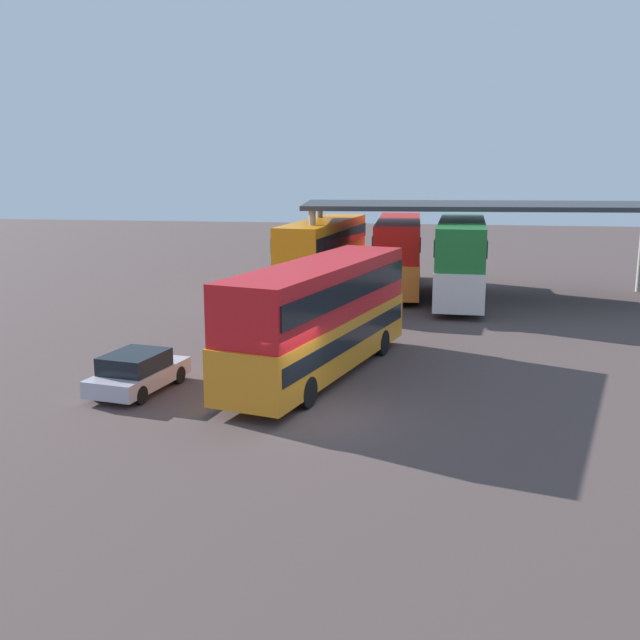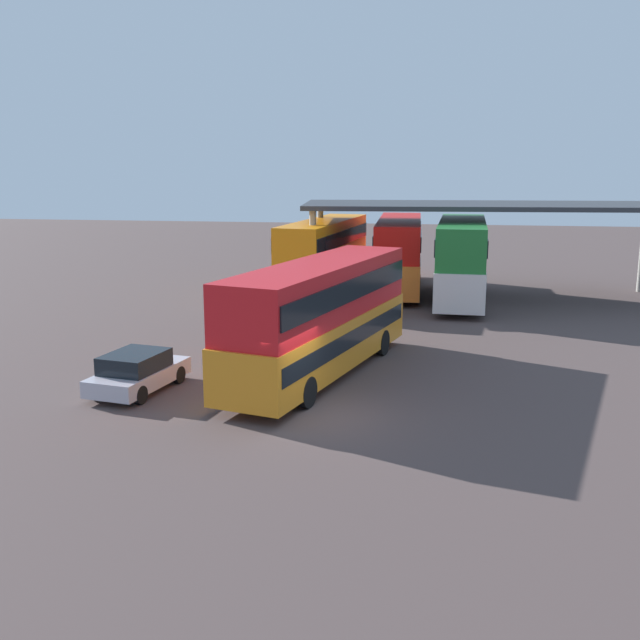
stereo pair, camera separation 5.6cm
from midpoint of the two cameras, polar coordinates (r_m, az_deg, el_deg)
name	(u,v)px [view 1 (the left image)]	position (r m, az deg, el deg)	size (l,w,h in m)	color
ground_plane	(312,415)	(22.66, -0.72, -7.30)	(140.00, 140.00, 0.00)	#4D3E3C
double_decker_main	(320,314)	(26.31, -0.05, 0.48)	(5.40, 11.62, 4.04)	orange
parked_hatchback	(138,372)	(25.46, -13.84, -3.87)	(2.45, 4.14, 1.35)	#B6B0BC
double_decker_near_canopy	(323,254)	(42.45, 0.22, 5.05)	(3.91, 11.28, 4.22)	white
double_decker_mid_row	(398,252)	(43.96, 5.98, 5.22)	(2.74, 11.26, 4.20)	orange
double_decker_far_right	(461,258)	(40.86, 10.66, 4.69)	(2.92, 10.63, 4.38)	silver
depot_canopy	(487,209)	(42.15, 12.60, 8.26)	(20.39, 8.03, 5.23)	#33353A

